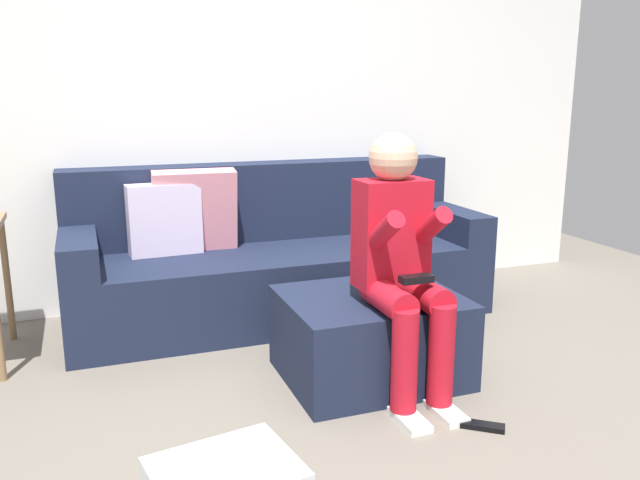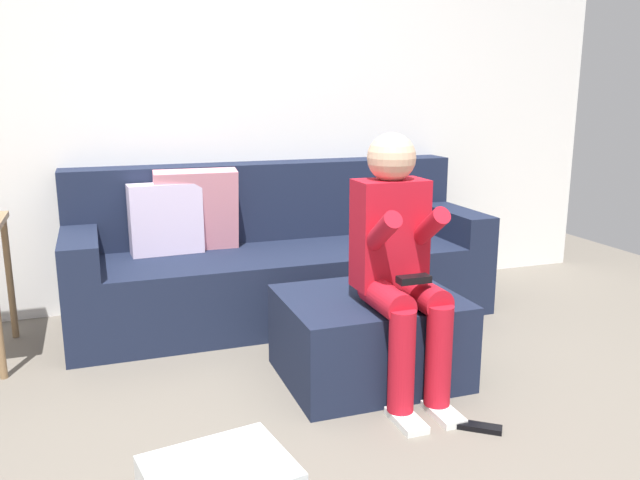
{
  "view_description": "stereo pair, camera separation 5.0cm",
  "coord_description": "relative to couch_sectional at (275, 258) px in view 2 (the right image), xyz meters",
  "views": [
    {
      "loc": [
        -0.99,
        -1.83,
        1.33
      ],
      "look_at": [
        0.15,
        1.26,
        0.57
      ],
      "focal_mm": 36.14,
      "sensor_mm": 36.0,
      "label": 1
    },
    {
      "loc": [
        -0.95,
        -1.85,
        1.33
      ],
      "look_at": [
        0.15,
        1.26,
        0.57
      ],
      "focal_mm": 36.14,
      "sensor_mm": 36.0,
      "label": 2
    }
  ],
  "objects": [
    {
      "name": "ground_plane",
      "position": [
        -0.06,
        -1.82,
        -0.34
      ],
      "size": [
        6.58,
        6.58,
        0.0
      ],
      "primitive_type": "plane",
      "color": "#6B6359"
    },
    {
      "name": "wall_back",
      "position": [
        -0.06,
        0.4,
        1.03
      ],
      "size": [
        5.06,
        0.1,
        2.74
      ],
      "primitive_type": "cube",
      "color": "white",
      "rests_on": "ground_plane"
    },
    {
      "name": "couch_sectional",
      "position": [
        0.0,
        0.0,
        0.0
      ],
      "size": [
        2.45,
        0.85,
        0.9
      ],
      "color": "#192138",
      "rests_on": "ground_plane"
    },
    {
      "name": "ottoman",
      "position": [
        0.17,
        -1.05,
        -0.14
      ],
      "size": [
        0.8,
        0.66,
        0.4
      ],
      "primitive_type": "cube",
      "color": "#192138",
      "rests_on": "ground_plane"
    },
    {
      "name": "person_seated",
      "position": [
        0.22,
        -1.23,
        0.29
      ],
      "size": [
        0.31,
        0.6,
        1.16
      ],
      "color": "red",
      "rests_on": "ground_plane"
    },
    {
      "name": "storage_bin",
      "position": [
        -0.68,
        -1.75,
        -0.28
      ],
      "size": [
        0.53,
        0.46,
        0.12
      ],
      "primitive_type": "cube",
      "rotation": [
        0.0,
        0.0,
        0.17
      ],
      "color": "silver",
      "rests_on": "ground_plane"
    },
    {
      "name": "remote_near_ottoman",
      "position": [
        0.39,
        -1.66,
        -0.33
      ],
      "size": [
        0.17,
        0.15,
        0.02
      ],
      "primitive_type": "cube",
      "rotation": [
        0.0,
        0.0,
        -0.66
      ],
      "color": "black",
      "rests_on": "ground_plane"
    }
  ]
}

